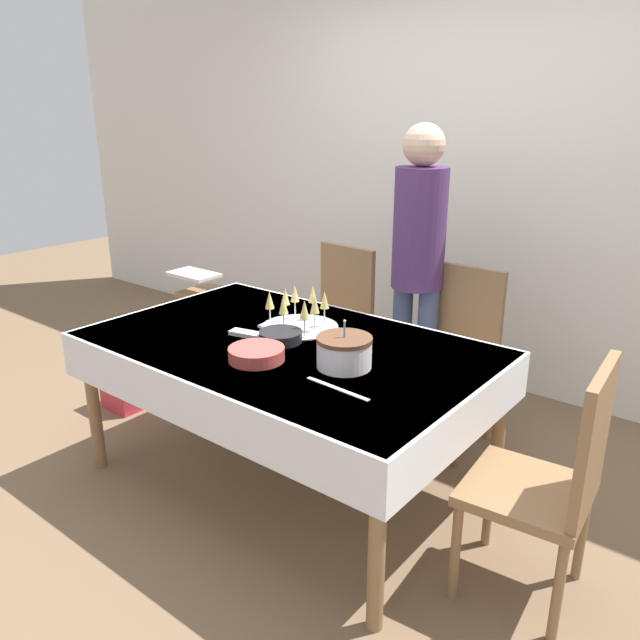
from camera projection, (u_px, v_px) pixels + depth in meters
name	position (u px, v px, depth m)	size (l,w,h in m)	color
ground_plane	(289.00, 480.00, 3.05)	(12.00, 12.00, 0.00)	brown
wall_back	(468.00, 171.00, 3.88)	(8.00, 0.05, 2.70)	silver
dining_table	(287.00, 363.00, 2.84)	(1.82, 1.14, 0.72)	white
dining_chair_far_left	(335.00, 319.00, 3.77)	(0.45, 0.45, 0.94)	olive
dining_chair_far_right	(455.00, 349.00, 3.30)	(0.42, 0.42, 0.94)	olive
dining_chair_right_end	(554.00, 477.00, 2.16)	(0.45, 0.45, 0.94)	olive
birthday_cake	(344.00, 352.00, 2.52)	(0.23, 0.23, 0.20)	white
champagne_tray	(299.00, 311.00, 2.98)	(0.37, 0.37, 0.18)	silver
plate_stack_main	(256.00, 354.00, 2.60)	(0.24, 0.24, 0.06)	#CC4C47
plate_stack_dessert	(281.00, 336.00, 2.81)	(0.20, 0.20, 0.05)	black
cake_knife	(337.00, 389.00, 2.34)	(0.30, 0.04, 0.00)	silver
fork_pile	(247.00, 334.00, 2.89)	(0.18, 0.09, 0.02)	silver
napkin_pile	(279.00, 325.00, 3.01)	(0.15, 0.15, 0.01)	white
person_standing	(418.00, 251.00, 3.32)	(0.28, 0.28, 1.66)	#3F4C72
high_chair	(205.00, 303.00, 4.17)	(0.33, 0.35, 0.71)	olive
gift_bag	(121.00, 386.00, 3.73)	(0.24, 0.14, 0.29)	#CC333F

